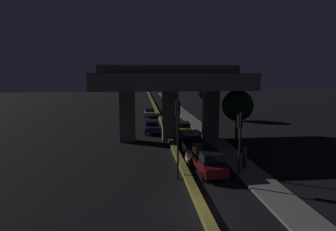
% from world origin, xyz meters
% --- Properties ---
extents(ground_plane, '(200.00, 200.00, 0.00)m').
position_xyz_m(ground_plane, '(0.00, 0.00, 0.00)').
color(ground_plane, black).
extents(median_divider, '(0.54, 126.00, 0.38)m').
position_xyz_m(median_divider, '(0.00, 35.00, 0.19)').
color(median_divider, olive).
rests_on(median_divider, ground_plane).
extents(sidewalk_right, '(2.29, 126.00, 0.15)m').
position_xyz_m(sidewalk_right, '(4.89, 28.00, 0.08)').
color(sidewalk_right, slate).
rests_on(sidewalk_right, ground_plane).
extents(elevated_overpass, '(15.63, 11.00, 8.41)m').
position_xyz_m(elevated_overpass, '(0.00, 15.67, 6.27)').
color(elevated_overpass, slate).
rests_on(elevated_overpass, ground_plane).
extents(traffic_light_left_of_median, '(0.30, 0.49, 5.73)m').
position_xyz_m(traffic_light_left_of_median, '(-0.67, 4.71, 3.88)').
color(traffic_light_left_of_median, black).
rests_on(traffic_light_left_of_median, ground_plane).
extents(traffic_light_right_of_median, '(0.30, 0.49, 4.75)m').
position_xyz_m(traffic_light_right_of_median, '(3.84, 4.72, 3.24)').
color(traffic_light_right_of_median, black).
rests_on(traffic_light_right_of_median, ground_plane).
extents(street_lamp, '(2.66, 0.32, 8.14)m').
position_xyz_m(street_lamp, '(3.99, 38.15, 4.84)').
color(street_lamp, '#2D2D30').
rests_on(street_lamp, ground_plane).
extents(car_dark_red_lead, '(1.99, 4.79, 1.79)m').
position_xyz_m(car_dark_red_lead, '(1.78, 5.80, 0.94)').
color(car_dark_red_lead, '#591414').
rests_on(car_dark_red_lead, ground_plane).
extents(car_dark_blue_second, '(2.06, 4.41, 1.52)m').
position_xyz_m(car_dark_blue_second, '(1.75, 12.40, 0.80)').
color(car_dark_blue_second, '#141938').
rests_on(car_dark_blue_second, ground_plane).
extents(car_taxi_yellow_third, '(1.99, 4.15, 1.48)m').
position_xyz_m(car_taxi_yellow_third, '(2.05, 18.93, 0.76)').
color(car_taxi_yellow_third, gold).
rests_on(car_taxi_yellow_third, ground_plane).
extents(car_dark_blue_lead_oncoming, '(2.11, 4.21, 1.47)m').
position_xyz_m(car_dark_blue_lead_oncoming, '(-1.84, 20.03, 0.78)').
color(car_dark_blue_lead_oncoming, '#141938').
rests_on(car_dark_blue_lead_oncoming, ground_plane).
extents(car_silver_second_oncoming, '(1.94, 4.12, 1.36)m').
position_xyz_m(car_silver_second_oncoming, '(-1.67, 33.01, 0.73)').
color(car_silver_second_oncoming, gray).
rests_on(car_silver_second_oncoming, ground_plane).
extents(motorcycle_white_filtering_near, '(0.32, 1.77, 1.48)m').
position_xyz_m(motorcycle_white_filtering_near, '(0.54, 7.31, 0.63)').
color(motorcycle_white_filtering_near, black).
rests_on(motorcycle_white_filtering_near, ground_plane).
extents(motorcycle_blue_filtering_mid, '(0.32, 1.86, 1.47)m').
position_xyz_m(motorcycle_blue_filtering_mid, '(0.95, 15.31, 0.62)').
color(motorcycle_blue_filtering_mid, black).
rests_on(motorcycle_blue_filtering_mid, ground_plane).
extents(pedestrian_on_sidewalk, '(0.31, 0.31, 1.63)m').
position_xyz_m(pedestrian_on_sidewalk, '(4.81, 5.95, 0.97)').
color(pedestrian_on_sidewalk, black).
rests_on(pedestrian_on_sidewalk, sidewalk_right).
extents(roadside_tree_kerbside_near, '(3.35, 3.35, 5.75)m').
position_xyz_m(roadside_tree_kerbside_near, '(7.18, 14.04, 4.05)').
color(roadside_tree_kerbside_near, '#2D2116').
rests_on(roadside_tree_kerbside_near, ground_plane).
extents(roadside_tree_kerbside_mid, '(3.38, 3.38, 6.71)m').
position_xyz_m(roadside_tree_kerbside_mid, '(7.53, 29.60, 4.98)').
color(roadside_tree_kerbside_mid, '#38281C').
rests_on(roadside_tree_kerbside_mid, ground_plane).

